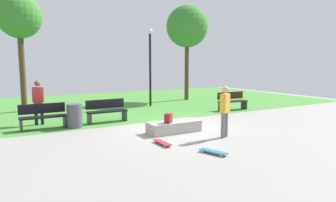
{
  "coord_description": "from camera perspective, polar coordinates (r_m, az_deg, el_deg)",
  "views": [
    {
      "loc": [
        -5.56,
        -9.05,
        2.38
      ],
      "look_at": [
        -0.35,
        0.01,
        1.04
      ],
      "focal_mm": 31.91,
      "sensor_mm": 36.0,
      "label": 1
    }
  ],
  "objects": [
    {
      "name": "skateboard_spare",
      "position": [
        8.05,
        8.67,
        -9.51
      ],
      "size": [
        0.45,
        0.82,
        0.08
      ],
      "color": "teal",
      "rests_on": "ground_plane"
    },
    {
      "name": "park_bench_center_lawn",
      "position": [
        15.51,
        12.13,
        0.09
      ],
      "size": [
        1.62,
        0.54,
        0.91
      ],
      "color": "#331E14",
      "rests_on": "ground_plane"
    },
    {
      "name": "ground_plane",
      "position": [
        10.89,
        1.66,
        -5.34
      ],
      "size": [
        28.0,
        28.0,
        0.0
      ],
      "primitive_type": "plane",
      "color": "gray"
    },
    {
      "name": "backpack_on_ledge",
      "position": [
        10.0,
        0.08,
        -3.31
      ],
      "size": [
        0.34,
        0.33,
        0.32
      ],
      "primitive_type": "cube",
      "rotation": [
        0.0,
        0.0,
        0.68
      ],
      "color": "maroon",
      "rests_on": "concrete_ledge"
    },
    {
      "name": "skater_performing_trick",
      "position": [
        9.66,
        10.81,
        -1.27
      ],
      "size": [
        0.41,
        0.31,
        1.66
      ],
      "color": "slate",
      "rests_on": "ground_plane"
    },
    {
      "name": "lamp_post",
      "position": [
        16.43,
        -3.43,
        7.89
      ],
      "size": [
        0.28,
        0.28,
        4.21
      ],
      "color": "black",
      "rests_on": "ground_plane"
    },
    {
      "name": "park_bench_far_right",
      "position": [
        11.71,
        -22.77,
        -2.62
      ],
      "size": [
        1.6,
        0.47,
        0.91
      ],
      "color": "black",
      "rests_on": "ground_plane"
    },
    {
      "name": "trash_bin",
      "position": [
        11.55,
        -17.41,
        -2.72
      ],
      "size": [
        0.55,
        0.55,
        0.88
      ],
      "primitive_type": "cylinder",
      "color": "#4C4C51",
      "rests_on": "ground_plane"
    },
    {
      "name": "tree_slender_maple",
      "position": [
        19.51,
        3.66,
        13.91
      ],
      "size": [
        2.64,
        2.64,
        6.0
      ],
      "color": "#4C3823",
      "rests_on": "grass_lawn"
    },
    {
      "name": "skateboard_by_ledge",
      "position": [
        8.82,
        -1.1,
        -7.93
      ],
      "size": [
        0.21,
        0.8,
        0.08
      ],
      "color": "#A5262D",
      "rests_on": "ground_plane"
    },
    {
      "name": "grass_lawn",
      "position": [
        17.9,
        -11.5,
        -0.49
      ],
      "size": [
        26.6,
        12.4,
        0.01
      ],
      "primitive_type": "cube",
      "color": "#478C38",
      "rests_on": "ground_plane"
    },
    {
      "name": "concrete_ledge",
      "position": [
        10.34,
        1.13,
        -4.94
      ],
      "size": [
        1.84,
        0.73,
        0.38
      ],
      "primitive_type": "cube",
      "color": "#A8A59E",
      "rests_on": "ground_plane"
    },
    {
      "name": "park_bench_by_oak",
      "position": [
        12.28,
        -11.65,
        -1.76
      ],
      "size": [
        1.61,
        0.52,
        0.91
      ],
      "color": "black",
      "rests_on": "ground_plane"
    },
    {
      "name": "tree_broad_elm",
      "position": [
        16.34,
        -26.55,
        14.0
      ],
      "size": [
        2.08,
        2.08,
        5.63
      ],
      "color": "#4C3823",
      "rests_on": "grass_lawn"
    },
    {
      "name": "pedestrian_with_backpack",
      "position": [
        12.51,
        -23.53,
        0.5
      ],
      "size": [
        0.42,
        0.41,
        1.72
      ],
      "color": "black",
      "rests_on": "ground_plane"
    }
  ]
}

